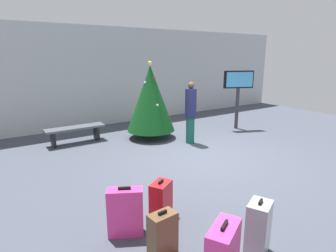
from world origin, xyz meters
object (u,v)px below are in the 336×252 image
object	(u,v)px
suitcase_4	(125,212)
flight_info_kiosk	(238,87)
suitcase_2	(161,200)
suitcase_3	(163,234)
waiting_bench	(75,131)
traveller_0	(191,111)
suitcase_1	(258,229)
holiday_tree	(151,98)

from	to	relation	value
suitcase_4	flight_info_kiosk	bearing A→B (deg)	29.86
suitcase_2	suitcase_3	size ratio (longest dim) A/B	1.03
waiting_bench	flight_info_kiosk	bearing A→B (deg)	-15.36
waiting_bench	traveller_0	distance (m)	3.38
suitcase_1	suitcase_4	distance (m)	1.79
holiday_tree	suitcase_1	xyz separation A→B (m)	(-1.52, -5.29, -0.87)
waiting_bench	suitcase_3	bearing A→B (deg)	-94.63
suitcase_1	suitcase_2	bearing A→B (deg)	112.52
holiday_tree	flight_info_kiosk	size ratio (longest dim) A/B	1.17
traveller_0	suitcase_4	world-z (taller)	traveller_0
suitcase_2	suitcase_3	world-z (taller)	suitcase_2
holiday_tree	waiting_bench	xyz separation A→B (m)	(-2.10, 0.75, -0.86)
holiday_tree	traveller_0	world-z (taller)	holiday_tree
waiting_bench	suitcase_4	distance (m)	4.79
flight_info_kiosk	suitcase_2	bearing A→B (deg)	-147.86
waiting_bench	suitcase_1	distance (m)	6.08
suitcase_3	suitcase_1	bearing A→B (deg)	-33.63
traveller_0	holiday_tree	bearing A→B (deg)	121.79
holiday_tree	waiting_bench	world-z (taller)	holiday_tree
suitcase_1	flight_info_kiosk	bearing A→B (deg)	45.35
suitcase_1	suitcase_3	bearing A→B (deg)	146.37
suitcase_1	suitcase_2	size ratio (longest dim) A/B	1.20
flight_info_kiosk	suitcase_3	size ratio (longest dim) A/B	3.25
flight_info_kiosk	suitcase_4	world-z (taller)	flight_info_kiosk
suitcase_4	holiday_tree	bearing A→B (deg)	55.42
traveller_0	suitcase_3	bearing A→B (deg)	-132.27
flight_info_kiosk	waiting_bench	bearing A→B (deg)	164.64
waiting_bench	suitcase_3	distance (m)	5.39
flight_info_kiosk	waiting_bench	world-z (taller)	flight_info_kiosk
suitcase_1	suitcase_2	world-z (taller)	suitcase_1
holiday_tree	suitcase_2	size ratio (longest dim) A/B	3.70
suitcase_1	suitcase_2	xyz separation A→B (m)	(-0.58, 1.39, -0.06)
traveller_0	suitcase_2	bearing A→B (deg)	-134.68
flight_info_kiosk	suitcase_4	xyz separation A→B (m)	(-5.81, -3.33, -1.08)
waiting_bench	suitcase_3	size ratio (longest dim) A/B	2.72
suitcase_2	flight_info_kiosk	bearing A→B (deg)	32.14
waiting_bench	suitcase_1	world-z (taller)	suitcase_1
flight_info_kiosk	suitcase_2	xyz separation A→B (m)	(-5.16, -3.24, -1.13)
holiday_tree	suitcase_3	distance (m)	5.35
flight_info_kiosk	waiting_bench	xyz separation A→B (m)	(-5.15, 1.41, -1.06)
traveller_0	suitcase_1	size ratio (longest dim) A/B	2.34
waiting_bench	suitcase_2	bearing A→B (deg)	-90.04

